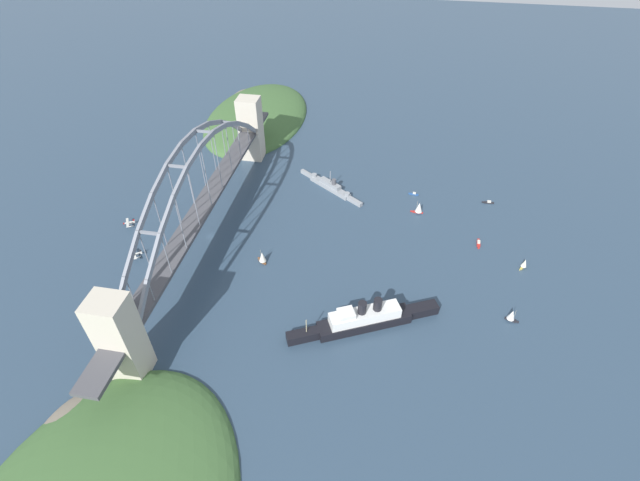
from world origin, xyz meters
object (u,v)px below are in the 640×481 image
(small_boat_1, at_px, (524,263))
(small_boat_4, at_px, (414,194))
(ocean_liner, at_px, (365,319))
(small_boat_0, at_px, (419,207))
(small_boat_2, at_px, (488,202))
(small_boat_5, at_px, (479,243))
(seaplane_second_in_formation, at_px, (135,255))
(naval_cruiser, at_px, (331,186))
(small_boat_6, at_px, (262,257))
(harbor_arch_bridge, at_px, (203,203))
(seaplane_taxiing_near_bridge, at_px, (129,223))
(small_boat_3, at_px, (512,315))

(small_boat_1, bearing_deg, small_boat_4, -134.49)
(ocean_liner, distance_m, small_boat_0, 117.86)
(small_boat_2, height_order, small_boat_5, small_boat_5)
(seaplane_second_in_formation, bearing_deg, ocean_liner, 78.94)
(naval_cruiser, distance_m, small_boat_6, 97.72)
(ocean_liner, relative_size, small_boat_1, 10.76)
(harbor_arch_bridge, distance_m, small_boat_4, 164.07)
(ocean_liner, bearing_deg, seaplane_taxiing_near_bridge, -108.96)
(small_boat_1, bearing_deg, small_boat_5, -125.63)
(seaplane_taxiing_near_bridge, bearing_deg, small_boat_4, 110.47)
(naval_cruiser, xyz_separation_m, small_boat_6, (92.67, -30.93, 2.10))
(ocean_liner, relative_size, small_boat_4, 10.70)
(harbor_arch_bridge, bearing_deg, small_boat_2, 110.83)
(seaplane_taxiing_near_bridge, bearing_deg, small_boat_3, 80.79)
(small_boat_0, relative_size, small_boat_4, 1.32)
(naval_cruiser, xyz_separation_m, seaplane_second_in_formation, (102.70, -116.69, -0.61))
(seaplane_taxiing_near_bridge, relative_size, small_boat_0, 0.90)
(seaplane_second_in_formation, distance_m, small_boat_3, 241.78)
(seaplane_second_in_formation, height_order, small_boat_2, seaplane_second_in_formation)
(small_boat_3, xyz_separation_m, small_boat_5, (-66.45, -12.47, -3.67))
(small_boat_2, height_order, small_boat_4, small_boat_4)
(small_boat_5, relative_size, small_boat_6, 1.00)
(small_boat_0, bearing_deg, naval_cruiser, -105.39)
(small_boat_2, distance_m, small_boat_5, 52.17)
(harbor_arch_bridge, bearing_deg, ocean_liner, 62.66)
(seaplane_second_in_formation, bearing_deg, harbor_arch_bridge, 125.58)
(seaplane_second_in_formation, xyz_separation_m, small_boat_2, (-105.31, 240.51, -1.33))
(small_boat_3, bearing_deg, small_boat_0, -150.28)
(small_boat_2, bearing_deg, small_boat_3, 0.47)
(small_boat_2, bearing_deg, small_boat_0, -67.66)
(small_boat_1, xyz_separation_m, small_boat_5, (-19.23, -26.83, -3.01))
(harbor_arch_bridge, relative_size, ocean_liner, 3.37)
(harbor_arch_bridge, bearing_deg, small_boat_4, 118.47)
(ocean_liner, xyz_separation_m, small_boat_5, (-85.30, 71.05, -5.12))
(small_boat_1, height_order, small_boat_5, small_boat_1)
(seaplane_second_in_formation, bearing_deg, seaplane_taxiing_near_bridge, -146.02)
(ocean_liner, bearing_deg, small_boat_1, 124.02)
(naval_cruiser, bearing_deg, small_boat_2, 91.21)
(small_boat_4, bearing_deg, naval_cruiser, -86.73)
(harbor_arch_bridge, height_order, small_boat_1, harbor_arch_bridge)
(small_boat_0, relative_size, small_boat_5, 1.02)
(seaplane_taxiing_near_bridge, xyz_separation_m, small_boat_4, (-76.07, 203.77, -1.43))
(seaplane_second_in_formation, bearing_deg, small_boat_1, 97.83)
(harbor_arch_bridge, relative_size, small_boat_0, 27.25)
(small_boat_3, bearing_deg, small_boat_5, -169.37)
(small_boat_1, height_order, small_boat_3, small_boat_3)
(small_boat_4, bearing_deg, harbor_arch_bridge, -61.53)
(seaplane_taxiing_near_bridge, xyz_separation_m, small_boat_2, (-74.88, 261.02, -1.51))
(small_boat_0, xyz_separation_m, small_boat_1, (48.14, 68.81, -1.11))
(small_boat_2, relative_size, small_boat_4, 1.17)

